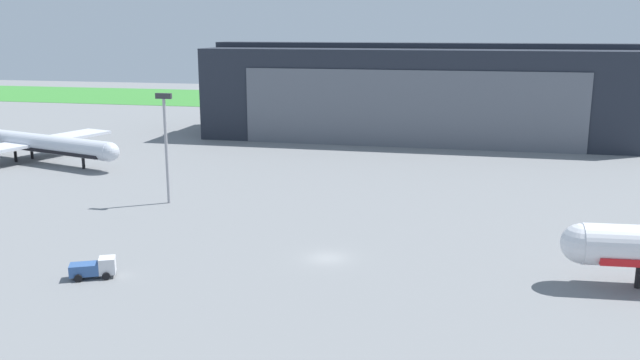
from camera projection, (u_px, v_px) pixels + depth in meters
name	position (u px, v px, depth m)	size (l,w,h in m)	color
ground_plane	(327.00, 258.00, 75.53)	(440.00, 440.00, 0.00)	slate
grass_field_strip	(425.00, 103.00, 230.10)	(440.00, 56.00, 0.08)	#3A8635
maintenance_hangar	(415.00, 93.00, 156.60)	(96.17, 29.90, 21.99)	#232833
airliner_far_left	(28.00, 142.00, 129.53)	(44.99, 38.01, 11.57)	silver
ops_van	(95.00, 268.00, 69.43)	(4.90, 3.55, 2.10)	silver
apron_light_mast	(166.00, 138.00, 97.09)	(2.40, 0.50, 16.28)	#99999E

